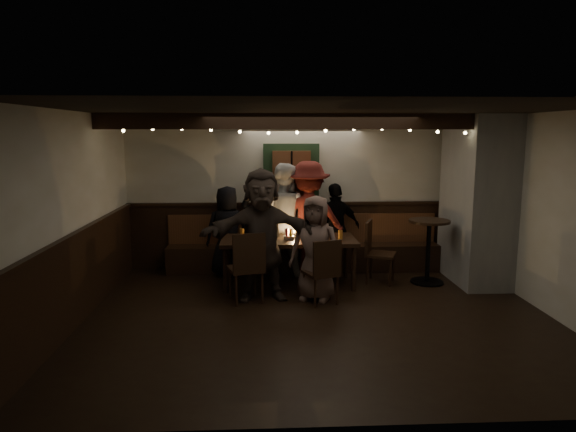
{
  "coord_description": "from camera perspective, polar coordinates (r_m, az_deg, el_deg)",
  "views": [
    {
      "loc": [
        -0.69,
        -6.27,
        2.34
      ],
      "look_at": [
        -0.3,
        1.6,
        1.05
      ],
      "focal_mm": 32.0,
      "sensor_mm": 36.0,
      "label": 1
    }
  ],
  "objects": [
    {
      "name": "chair_near_left",
      "position": [
        7.07,
        -4.54,
        -5.28
      ],
      "size": [
        0.56,
        0.56,
        1.0
      ],
      "color": "black",
      "rests_on": "ground"
    },
    {
      "name": "person_g",
      "position": [
        7.19,
        3.05,
        -3.59
      ],
      "size": [
        0.84,
        0.69,
        1.48
      ],
      "primitive_type": "imported",
      "rotation": [
        0.0,
        0.0,
        -0.36
      ],
      "color": "brown",
      "rests_on": "ground"
    },
    {
      "name": "person_d",
      "position": [
        8.47,
        2.28,
        -0.24
      ],
      "size": [
        1.23,
        0.72,
        1.88
      ],
      "primitive_type": "imported",
      "rotation": [
        0.0,
        0.0,
        3.12
      ],
      "color": "#541814",
      "rests_on": "ground"
    },
    {
      "name": "high_top",
      "position": [
        8.28,
        15.35,
        -2.94
      ],
      "size": [
        0.63,
        0.63,
        1.0
      ],
      "color": "black",
      "rests_on": "ground"
    },
    {
      "name": "chair_near_right",
      "position": [
        7.02,
        4.0,
        -5.8
      ],
      "size": [
        0.53,
        0.53,
        0.92
      ],
      "color": "black",
      "rests_on": "ground"
    },
    {
      "name": "person_f",
      "position": [
        7.16,
        -2.93,
        -2.11
      ],
      "size": [
        1.75,
        0.67,
        1.85
      ],
      "primitive_type": "imported",
      "rotation": [
        0.0,
        0.0,
        0.07
      ],
      "color": "#392D26",
      "rests_on": "ground"
    },
    {
      "name": "person_a",
      "position": [
        8.49,
        -6.72,
        -1.64
      ],
      "size": [
        0.74,
        0.5,
        1.48
      ],
      "primitive_type": "imported",
      "rotation": [
        0.0,
        0.0,
        3.18
      ],
      "color": "black",
      "rests_on": "ground"
    },
    {
      "name": "person_b",
      "position": [
        8.49,
        -3.02,
        -0.6
      ],
      "size": [
        0.68,
        0.48,
        1.77
      ],
      "primitive_type": "imported",
      "rotation": [
        0.0,
        0.0,
        3.05
      ],
      "color": "black",
      "rests_on": "ground"
    },
    {
      "name": "person_e",
      "position": [
        8.66,
        5.31,
        -1.32
      ],
      "size": [
        0.95,
        0.62,
        1.5
      ],
      "primitive_type": "imported",
      "rotation": [
        0.0,
        0.0,
        3.45
      ],
      "color": "black",
      "rests_on": "ground"
    },
    {
      "name": "room",
      "position": [
        7.99,
        9.87,
        0.04
      ],
      "size": [
        6.02,
        5.01,
        2.62
      ],
      "color": "black",
      "rests_on": "ground"
    },
    {
      "name": "person_c",
      "position": [
        8.49,
        -0.54,
        -0.32
      ],
      "size": [
        1.09,
        0.99,
        1.84
      ],
      "primitive_type": "imported",
      "rotation": [
        0.0,
        0.0,
        2.75
      ],
      "color": "silver",
      "rests_on": "ground"
    },
    {
      "name": "chair_end",
      "position": [
        8.16,
        9.63,
        -3.53
      ],
      "size": [
        0.57,
        0.57,
        0.97
      ],
      "color": "black",
      "rests_on": "ground"
    },
    {
      "name": "dining_table",
      "position": [
        7.86,
        0.06,
        -2.96
      ],
      "size": [
        2.05,
        0.88,
        0.89
      ],
      "color": "black",
      "rests_on": "ground"
    }
  ]
}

